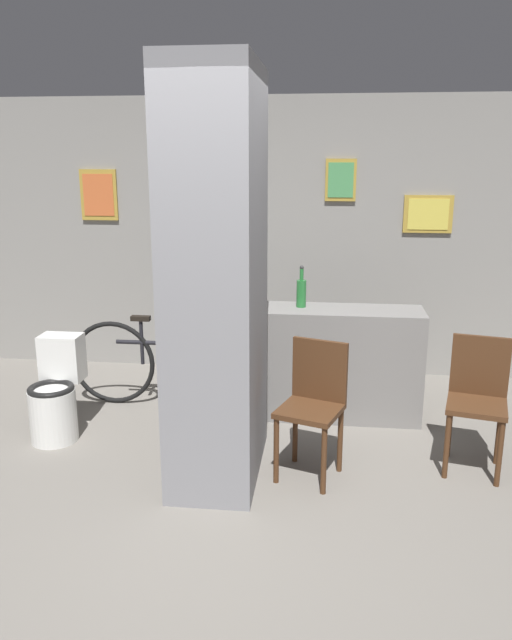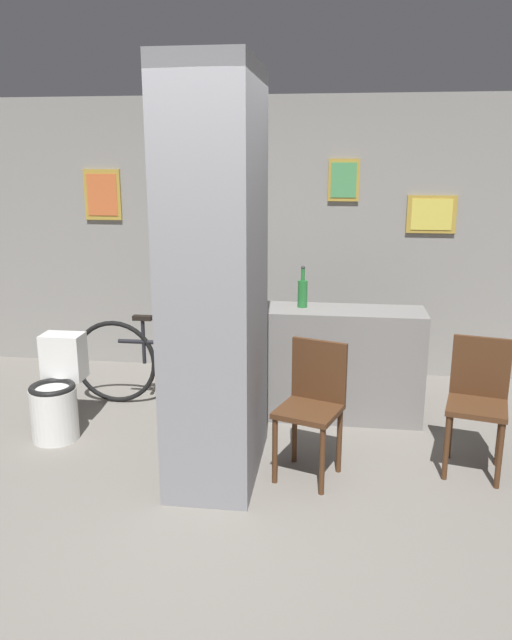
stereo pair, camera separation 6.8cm
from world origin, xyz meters
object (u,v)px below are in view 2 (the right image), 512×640
chair_by_doorway (478,398)px  bottle_tall (303,292)px  chair_near_pillar (312,402)px  toilet (57,395)px  bicycle (175,363)px

chair_by_doorway → bottle_tall: (-1.22, 0.81, 0.51)m
chair_by_doorway → chair_near_pillar: bearing=-155.7°
toilet → bicycle: bearing=43.4°
toilet → bicycle: 1.01m
chair_near_pillar → bicycle: chair_near_pillar is taller
chair_near_pillar → bottle_tall: size_ratio=2.69×
toilet → chair_near_pillar: chair_near_pillar is taller
toilet → bicycle: (0.73, 0.69, 0.05)m
toilet → bottle_tall: (1.79, 0.69, 0.69)m
toilet → chair_near_pillar: bearing=-10.0°
toilet → bicycle: size_ratio=0.43×
chair_near_pillar → bicycle: bearing=158.4°
chair_near_pillar → chair_by_doorway: bearing=30.1°
bicycle → bottle_tall: (1.06, -0.00, 0.64)m
chair_near_pillar → toilet: bearing=-171.0°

